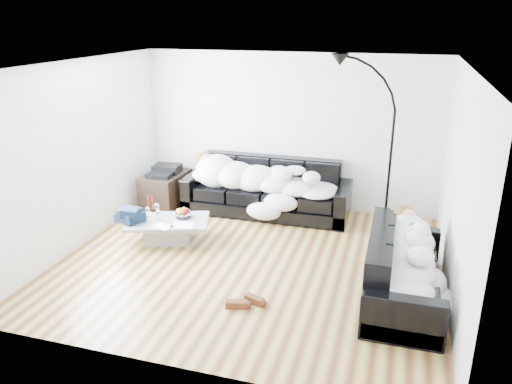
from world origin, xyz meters
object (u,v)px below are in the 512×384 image
(coffee_table, at_px, (168,231))
(stereo, at_px, (165,170))
(wine_glass_a, at_px, (157,209))
(sleeper_right, at_px, (407,249))
(wine_glass_b, at_px, (148,212))
(fruit_bowl, at_px, (183,213))
(candle_left, at_px, (148,203))
(wine_glass_c, at_px, (159,215))
(shoes, at_px, (245,302))
(sofa_back, at_px, (266,188))
(sleeper_back, at_px, (266,177))
(floor_lamp, at_px, (390,161))
(candle_right, at_px, (153,204))
(sofa_right, at_px, (405,267))
(av_cabinet, at_px, (166,190))

(coffee_table, relative_size, stereo, 2.67)
(wine_glass_a, bearing_deg, sleeper_right, -11.70)
(coffee_table, height_order, wine_glass_b, wine_glass_b)
(fruit_bowl, xyz_separation_m, candle_left, (-0.60, 0.08, 0.05))
(wine_glass_c, bearing_deg, shoes, -36.59)
(sofa_back, height_order, stereo, sofa_back)
(sleeper_back, relative_size, floor_lamp, 0.99)
(sleeper_back, distance_m, wine_glass_a, 1.87)
(fruit_bowl, relative_size, floor_lamp, 0.10)
(wine_glass_b, relative_size, wine_glass_c, 0.95)
(sleeper_back, bearing_deg, candle_right, -139.66)
(wine_glass_c, height_order, candle_right, candle_right)
(wine_glass_a, bearing_deg, candle_left, 150.70)
(wine_glass_a, bearing_deg, stereo, 110.20)
(sleeper_back, height_order, wine_glass_b, sleeper_back)
(sofa_back, height_order, floor_lamp, floor_lamp)
(sleeper_back, distance_m, stereo, 1.74)
(sofa_right, height_order, wine_glass_a, sofa_right)
(stereo, bearing_deg, shoes, -52.59)
(coffee_table, height_order, av_cabinet, av_cabinet)
(candle_left, distance_m, shoes, 2.58)
(sofa_back, bearing_deg, av_cabinet, -172.42)
(av_cabinet, bearing_deg, sleeper_back, 9.32)
(shoes, bearing_deg, wine_glass_b, 142.60)
(sleeper_back, xyz_separation_m, coffee_table, (-1.08, -1.45, -0.48))
(wine_glass_c, distance_m, floor_lamp, 3.44)
(sofa_right, height_order, candle_right, sofa_right)
(coffee_table, relative_size, av_cabinet, 1.34)
(sleeper_right, distance_m, candle_left, 3.85)
(wine_glass_b, xyz_separation_m, wine_glass_c, (0.21, -0.07, 0.00))
(fruit_bowl, relative_size, wine_glass_c, 1.43)
(coffee_table, relative_size, wine_glass_b, 7.48)
(floor_lamp, bearing_deg, stereo, -169.99)
(sofa_right, distance_m, wine_glass_b, 3.72)
(wine_glass_a, relative_size, candle_right, 0.73)
(sofa_right, relative_size, shoes, 4.74)
(coffee_table, height_order, candle_left, candle_left)
(shoes, height_order, stereo, stereo)
(sofa_right, height_order, floor_lamp, floor_lamp)
(fruit_bowl, distance_m, stereo, 1.42)
(wine_glass_a, relative_size, shoes, 0.45)
(sofa_right, bearing_deg, wine_glass_a, 78.30)
(sleeper_right, bearing_deg, stereo, 64.68)
(sofa_back, xyz_separation_m, coffee_table, (-1.08, -1.50, -0.28))
(sleeper_right, bearing_deg, sleeper_back, 47.50)
(shoes, bearing_deg, av_cabinet, 128.47)
(sofa_back, height_order, sofa_right, sofa_back)
(sofa_back, xyz_separation_m, wine_glass_b, (-1.41, -1.47, -0.03))
(sofa_right, distance_m, wine_glass_a, 3.64)
(sleeper_right, bearing_deg, shoes, 112.04)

